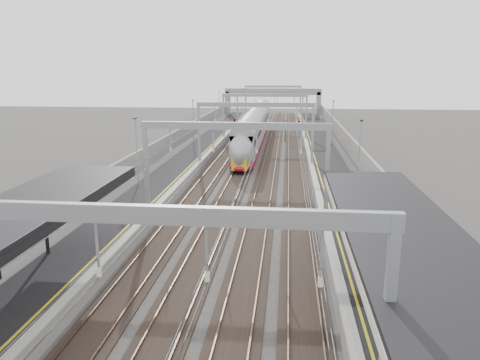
% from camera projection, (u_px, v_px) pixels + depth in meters
% --- Properties ---
extents(platform_left, '(4.00, 120.00, 1.00)m').
position_uv_depth(platform_left, '(191.00, 160.00, 56.27)').
color(platform_left, black).
rests_on(platform_left, ground).
extents(platform_right, '(4.00, 120.00, 1.00)m').
position_uv_depth(platform_right, '(325.00, 162.00, 54.68)').
color(platform_right, black).
rests_on(platform_right, ground).
extents(tracks, '(11.40, 140.00, 0.20)m').
position_uv_depth(tracks, '(257.00, 165.00, 55.58)').
color(tracks, black).
rests_on(tracks, ground).
extents(overhead_line, '(13.00, 140.00, 6.60)m').
position_uv_depth(overhead_line, '(261.00, 109.00, 60.59)').
color(overhead_line, gray).
rests_on(overhead_line, platform_left).
extents(canopy_right, '(4.40, 30.00, 4.24)m').
position_uv_depth(canopy_right, '(446.00, 291.00, 12.95)').
color(canopy_right, black).
rests_on(canopy_right, platform_right).
extents(overbridge, '(22.00, 2.20, 6.90)m').
position_uv_depth(overbridge, '(273.00, 96.00, 107.63)').
color(overbridge, slate).
rests_on(overbridge, ground).
extents(wall_left, '(0.30, 120.00, 3.20)m').
position_uv_depth(wall_left, '(164.00, 150.00, 56.33)').
color(wall_left, slate).
rests_on(wall_left, ground).
extents(wall_right, '(0.30, 120.00, 3.20)m').
position_uv_depth(wall_right, '(353.00, 154.00, 54.12)').
color(wall_right, slate).
rests_on(wall_right, ground).
extents(train, '(2.66, 48.56, 4.22)m').
position_uv_depth(train, '(254.00, 130.00, 71.38)').
color(train, maroon).
rests_on(train, ground).
extents(bench, '(1.15, 1.84, 0.93)m').
position_uv_depth(bench, '(377.00, 293.00, 20.42)').
color(bench, black).
rests_on(bench, platform_right).
extents(signal_green, '(0.32, 0.32, 3.48)m').
position_uv_depth(signal_green, '(235.00, 123.00, 77.55)').
color(signal_green, black).
rests_on(signal_green, ground).
extents(signal_red_near, '(0.32, 0.32, 3.48)m').
position_uv_depth(signal_red_near, '(285.00, 127.00, 72.77)').
color(signal_red_near, black).
rests_on(signal_red_near, ground).
extents(signal_red_far, '(0.32, 0.32, 3.48)m').
position_uv_depth(signal_red_far, '(299.00, 125.00, 75.15)').
color(signal_red_far, black).
rests_on(signal_red_far, ground).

